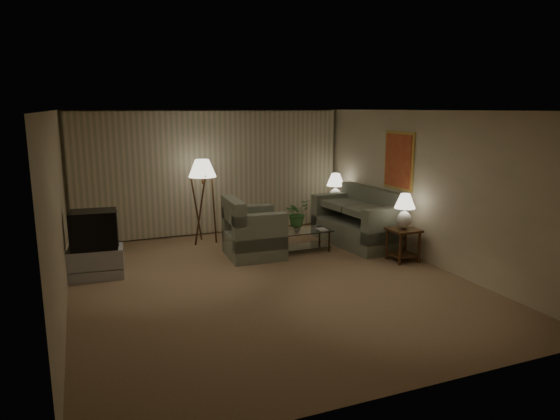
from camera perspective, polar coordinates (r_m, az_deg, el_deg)
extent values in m
plane|color=#977E53|center=(8.12, -1.32, -8.12)|extent=(7.00, 7.00, 0.00)
cube|color=beige|center=(11.07, -7.81, 4.29)|extent=(6.00, 0.04, 2.70)
cube|color=beige|center=(7.29, -24.01, -0.40)|extent=(0.04, 7.00, 2.70)
cube|color=beige|center=(9.25, 16.31, 2.50)|extent=(0.04, 7.00, 2.70)
cube|color=white|center=(7.64, -1.42, 11.31)|extent=(6.00, 7.00, 0.04)
cube|color=beige|center=(11.00, -7.71, 4.24)|extent=(5.85, 0.12, 2.65)
cube|color=gold|center=(9.82, 13.44, 5.50)|extent=(0.03, 0.90, 1.10)
cube|color=#AF3220|center=(9.80, 13.32, 5.50)|extent=(0.02, 0.80, 1.00)
cube|color=gray|center=(10.36, 8.81, -2.53)|extent=(2.20, 1.38, 0.47)
cube|color=gray|center=(9.38, -2.98, -3.92)|extent=(1.14, 1.09, 0.46)
cube|color=#3C2410|center=(9.27, 13.95, -2.22)|extent=(0.51, 0.51, 0.04)
cube|color=#3C2410|center=(9.38, 13.81, -4.95)|extent=(0.43, 0.43, 0.02)
cylinder|color=#3C2410|center=(9.07, 13.56, -4.47)|extent=(0.05, 0.05, 0.56)
cylinder|color=#3C2410|center=(9.39, 12.12, -3.85)|extent=(0.05, 0.05, 0.56)
cylinder|color=#3C2410|center=(9.30, 15.61, -4.16)|extent=(0.05, 0.05, 0.56)
cylinder|color=#3C2410|center=(9.62, 14.14, -3.58)|extent=(0.05, 0.05, 0.56)
cube|color=#3C2410|center=(11.42, 6.31, 0.63)|extent=(0.54, 0.46, 0.04)
cube|color=#3C2410|center=(11.51, 6.26, -1.62)|extent=(0.46, 0.39, 0.02)
cylinder|color=#3C2410|center=(11.22, 5.71, -1.12)|extent=(0.05, 0.05, 0.56)
cylinder|color=#3C2410|center=(11.53, 4.89, -0.76)|extent=(0.05, 0.05, 0.56)
cylinder|color=#3C2410|center=(11.43, 7.67, -0.93)|extent=(0.05, 0.05, 0.56)
cylinder|color=#3C2410|center=(11.73, 6.82, -0.58)|extent=(0.05, 0.05, 0.56)
ellipsoid|color=silver|center=(9.23, 14.00, -1.12)|extent=(0.26, 0.26, 0.33)
cylinder|color=silver|center=(9.18, 14.06, 0.10)|extent=(0.03, 0.03, 0.07)
cone|color=silver|center=(9.16, 14.11, 1.01)|extent=(0.37, 0.37, 0.26)
ellipsoid|color=silver|center=(11.38, 6.33, 1.60)|extent=(0.28, 0.28, 0.35)
cylinder|color=silver|center=(11.35, 6.36, 2.67)|extent=(0.03, 0.03, 0.08)
cone|color=silver|center=(11.32, 6.37, 3.48)|extent=(0.40, 0.40, 0.28)
cube|color=silver|center=(9.66, 2.76, -2.38)|extent=(1.02, 0.56, 0.02)
cube|color=silver|center=(9.74, 2.74, -4.13)|extent=(0.95, 0.49, 0.01)
cylinder|color=#3B2B17|center=(9.36, 0.82, -4.15)|extent=(0.04, 0.04, 0.40)
cylinder|color=#3B2B17|center=(9.73, -0.13, -3.53)|extent=(0.04, 0.04, 0.40)
cylinder|color=#3B2B17|center=(9.72, 5.63, -3.60)|extent=(0.04, 0.04, 0.40)
cylinder|color=#3B2B17|center=(10.08, 4.53, -3.03)|extent=(0.04, 0.04, 0.40)
cube|color=#A9A9AC|center=(8.75, -20.25, -5.67)|extent=(0.95, 0.69, 0.50)
cube|color=black|center=(8.61, -20.51, -2.11)|extent=(0.81, 0.64, 0.62)
cylinder|color=#3C2410|center=(10.21, -8.85, 3.63)|extent=(0.04, 0.04, 0.25)
cone|color=silver|center=(10.19, -8.88, 4.74)|extent=(0.56, 0.56, 0.35)
cylinder|color=#965933|center=(10.02, -3.25, -3.21)|extent=(0.57, 0.57, 0.36)
imported|color=white|center=(9.58, 1.95, -1.99)|extent=(0.17, 0.17, 0.15)
imported|color=#3F7D37|center=(9.51, 1.96, -0.05)|extent=(0.58, 0.54, 0.52)
imported|color=olive|center=(9.67, 4.36, -2.28)|extent=(0.19, 0.25, 0.02)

